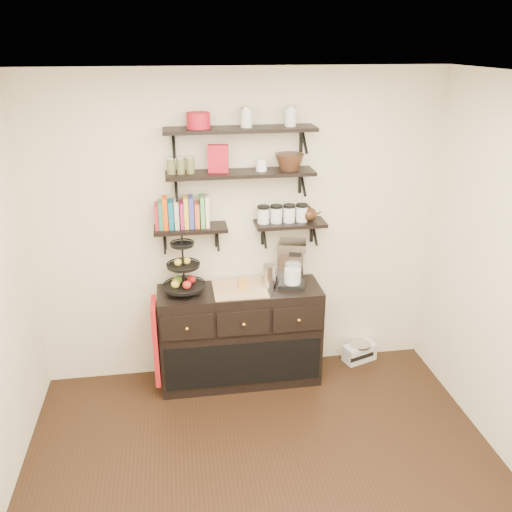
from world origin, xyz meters
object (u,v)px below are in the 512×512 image
object	(u,v)px
sideboard	(240,335)
coffee_maker	(291,264)
fruit_stand	(184,274)
radio	(359,352)

from	to	relation	value
sideboard	coffee_maker	xyz separation A→B (m)	(0.45, 0.03, 0.64)
fruit_stand	radio	xyz separation A→B (m)	(1.63, 0.12, -0.99)
sideboard	coffee_maker	size ratio (longest dim) A/B	3.40
coffee_maker	fruit_stand	bearing A→B (deg)	-163.66
radio	sideboard	bearing A→B (deg)	166.65
radio	fruit_stand	bearing A→B (deg)	164.76
sideboard	fruit_stand	distance (m)	0.78
coffee_maker	radio	xyz separation A→B (m)	(0.72, 0.10, -1.01)
fruit_stand	coffee_maker	distance (m)	0.92
sideboard	radio	size ratio (longest dim) A/B	4.09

